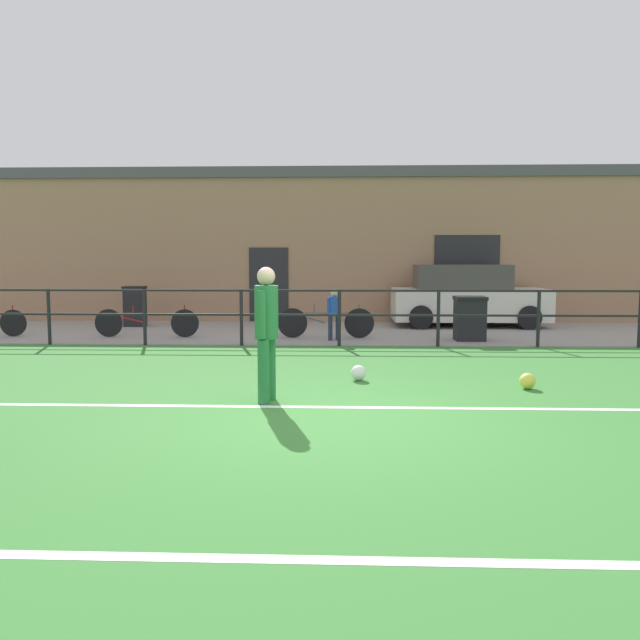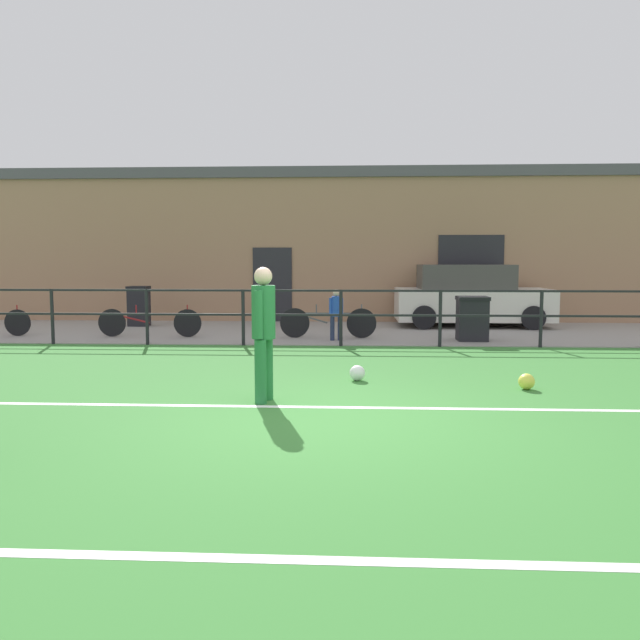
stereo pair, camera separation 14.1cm
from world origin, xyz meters
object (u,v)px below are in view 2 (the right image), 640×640
object	(u,v)px
soccer_ball_spare	(357,373)
trash_bin_1	(472,318)
spectator_child	(336,311)
parked_car_red	(470,297)
player_striker	(264,326)
soccer_ball_match	(527,382)
bicycle_parked_0	(149,322)
bicycle_parked_2	(328,322)
trash_bin_0	(139,306)

from	to	relation	value
soccer_ball_spare	trash_bin_1	xyz separation A→B (m)	(2.49, 4.60, 0.39)
soccer_ball_spare	spectator_child	distance (m)	4.54
spectator_child	parked_car_red	bearing A→B (deg)	-145.95
spectator_child	trash_bin_1	bearing A→B (deg)	173.35
soccer_ball_spare	trash_bin_1	size ratio (longest dim) A/B	0.24
player_striker	spectator_child	size ratio (longest dim) A/B	1.51
soccer_ball_match	bicycle_parked_0	distance (m)	8.82
bicycle_parked_0	bicycle_parked_2	world-z (taller)	bicycle_parked_2
spectator_child	soccer_ball_match	bearing A→B (deg)	109.55
soccer_ball_spare	trash_bin_0	xyz separation A→B (m)	(-5.68, 7.26, 0.44)
trash_bin_1	spectator_child	bearing A→B (deg)	-177.88
soccer_ball_spare	spectator_child	size ratio (longest dim) A/B	0.20
soccer_ball_match	soccer_ball_spare	size ratio (longest dim) A/B	0.97
trash_bin_0	bicycle_parked_2	bearing A→B (deg)	-24.63
spectator_child	soccer_ball_spare	bearing A→B (deg)	86.62
parked_car_red	trash_bin_0	size ratio (longest dim) A/B	3.77
spectator_child	bicycle_parked_2	size ratio (longest dim) A/B	0.51
spectator_child	parked_car_red	distance (m)	4.68
soccer_ball_match	parked_car_red	bearing A→B (deg)	84.88
soccer_ball_spare	parked_car_red	size ratio (longest dim) A/B	0.06
soccer_ball_match	trash_bin_1	distance (m)	5.13
soccer_ball_spare	parked_car_red	xyz separation A→B (m)	(3.01, 7.67, 0.67)
soccer_ball_match	bicycle_parked_2	bearing A→B (deg)	117.96
bicycle_parked_2	bicycle_parked_0	bearing A→B (deg)	180.00
soccer_ball_match	trash_bin_1	world-z (taller)	trash_bin_1
trash_bin_1	soccer_ball_match	bearing A→B (deg)	-92.47
player_striker	soccer_ball_match	size ratio (longest dim) A/B	7.60
parked_car_red	bicycle_parked_0	xyz separation A→B (m)	(-7.66, -2.74, -0.43)
soccer_ball_match	trash_bin_1	size ratio (longest dim) A/B	0.23
soccer_ball_match	spectator_child	distance (m)	5.71
soccer_ball_match	trash_bin_1	xyz separation A→B (m)	(0.22, 5.11, 0.39)
player_striker	spectator_child	bearing A→B (deg)	4.50
trash_bin_1	bicycle_parked_2	bearing A→B (deg)	173.86
soccer_ball_match	parked_car_red	size ratio (longest dim) A/B	0.06
spectator_child	trash_bin_0	bearing A→B (deg)	-36.51
player_striker	trash_bin_1	distance (m)	7.06
player_striker	bicycle_parked_2	world-z (taller)	player_striker
soccer_ball_match	bicycle_parked_2	distance (m)	6.18
player_striker	trash_bin_1	bearing A→B (deg)	-19.66
bicycle_parked_2	trash_bin_1	bearing A→B (deg)	-6.14
player_striker	soccer_ball_match	distance (m)	3.65
bicycle_parked_0	trash_bin_0	bearing A→B (deg)	113.87
bicycle_parked_0	bicycle_parked_2	size ratio (longest dim) A/B	1.10
trash_bin_0	trash_bin_1	size ratio (longest dim) A/B	1.10
player_striker	parked_car_red	distance (m)	10.00
bicycle_parked_0	bicycle_parked_2	xyz separation A→B (m)	(4.03, -0.00, 0.01)
soccer_ball_match	parked_car_red	xyz separation A→B (m)	(0.73, 8.19, 0.67)
parked_car_red	bicycle_parked_0	world-z (taller)	parked_car_red
trash_bin_0	trash_bin_1	world-z (taller)	trash_bin_0
bicycle_parked_0	soccer_ball_match	bearing A→B (deg)	-38.19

